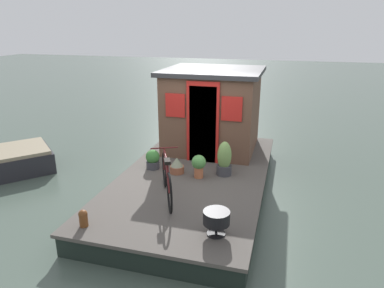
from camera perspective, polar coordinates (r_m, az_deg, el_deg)
ground_plane at (r=7.46m, az=0.42°, el=-7.68°), size 60.00×60.00×0.00m
houseboat_deck at (r=7.37m, az=0.42°, el=-6.21°), size 5.52×2.89×0.42m
houseboat_cabin at (r=8.50m, az=3.38°, el=5.68°), size 2.15×2.27×1.94m
bicycle at (r=6.14m, az=-4.13°, el=-5.62°), size 1.51×0.76×0.81m
potted_plant_succulent at (r=7.11m, az=5.29°, el=-2.58°), size 0.31×0.31×0.71m
potted_plant_thyme at (r=7.23m, az=-2.48°, el=-3.55°), size 0.29×0.29×0.34m
potted_plant_fern at (r=7.48m, az=-6.44°, el=-2.52°), size 0.30×0.30×0.41m
potted_plant_mint at (r=6.97m, az=1.11°, el=-3.37°), size 0.29×0.29×0.47m
charcoal_grill at (r=5.17m, az=4.02°, el=-12.00°), size 0.39×0.39×0.38m
mooring_bollard at (r=5.66m, az=-17.33°, el=-11.40°), size 0.14×0.14×0.27m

